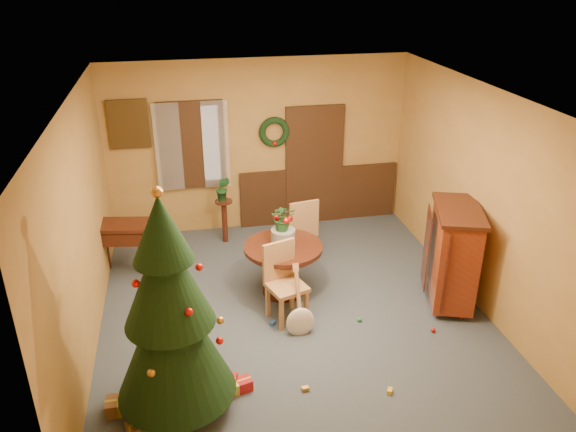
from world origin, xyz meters
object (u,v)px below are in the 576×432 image
object	(u,v)px
dining_table	(283,260)
christmas_tree	(170,312)
chair_near	(284,279)
sideboard	(454,253)
writing_desk	(128,236)

from	to	relation	value
dining_table	christmas_tree	xyz separation A→B (m)	(-1.51, -1.97, 0.67)
dining_table	chair_near	size ratio (longest dim) A/B	1.04
christmas_tree	sideboard	distance (m)	3.94
chair_near	writing_desk	bearing A→B (deg)	143.06
writing_desk	christmas_tree	bearing A→B (deg)	-78.19
dining_table	sideboard	distance (m)	2.29
sideboard	dining_table	bearing A→B (deg)	162.97
christmas_tree	writing_desk	distance (m)	3.04
chair_near	christmas_tree	bearing A→B (deg)	-134.93
dining_table	chair_near	xyz separation A→B (m)	(-0.11, -0.56, 0.04)
dining_table	sideboard	world-z (taller)	sideboard
chair_near	sideboard	distance (m)	2.30
writing_desk	sideboard	distance (m)	4.60
dining_table	christmas_tree	size ratio (longest dim) A/B	0.43
chair_near	christmas_tree	world-z (taller)	christmas_tree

